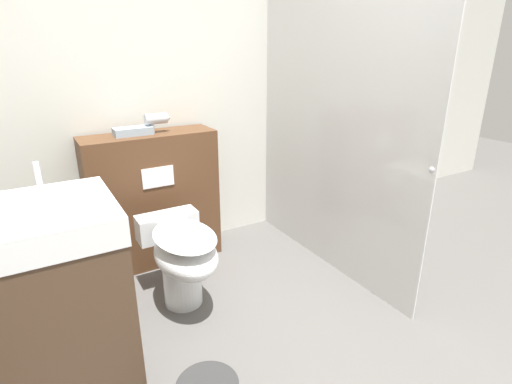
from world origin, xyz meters
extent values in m
cube|color=silver|center=(0.00, 1.97, 1.25)|extent=(8.00, 0.06, 2.50)
cube|color=#51331E|center=(-0.34, 1.75, 0.49)|extent=(0.92, 0.30, 0.98)
cube|color=white|center=(-0.34, 1.60, 0.71)|extent=(0.22, 0.01, 0.14)
cube|color=silver|center=(0.75, 1.09, 0.98)|extent=(0.01, 1.69, 1.96)
sphere|color=#B2B2B7|center=(0.75, 0.28, 0.94)|extent=(0.04, 0.04, 0.04)
cylinder|color=white|center=(-0.38, 1.12, 0.18)|extent=(0.24, 0.24, 0.37)
ellipsoid|color=white|center=(-0.38, 1.03, 0.39)|extent=(0.35, 0.54, 0.23)
ellipsoid|color=white|center=(-0.38, 1.03, 0.52)|extent=(0.35, 0.52, 0.02)
cube|color=white|center=(-0.38, 1.34, 0.45)|extent=(0.39, 0.15, 0.17)
cube|color=#473323|center=(-1.06, 0.68, 0.43)|extent=(0.50, 0.55, 0.85)
cube|color=white|center=(-1.06, 0.68, 0.91)|extent=(0.51, 0.56, 0.12)
cylinder|color=silver|center=(-1.06, 0.83, 1.04)|extent=(0.02, 0.02, 0.14)
cylinder|color=#B7B7BC|center=(-0.28, 1.75, 1.08)|extent=(0.15, 0.07, 0.07)
cone|color=#B7B7BC|center=(-0.19, 1.75, 1.08)|extent=(0.03, 0.06, 0.06)
cylinder|color=#B7B7BC|center=(-0.31, 1.75, 1.03)|extent=(0.03, 0.03, 0.09)
cube|color=#8C9EAD|center=(-0.44, 1.76, 1.01)|extent=(0.26, 0.12, 0.05)
camera|label=1|loc=(-1.08, -0.99, 1.56)|focal=28.00mm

